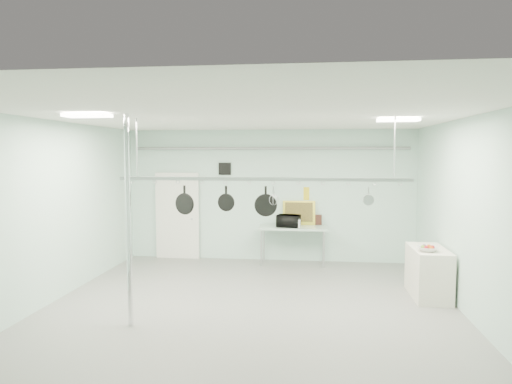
# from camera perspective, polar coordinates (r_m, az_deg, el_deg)

# --- Properties ---
(floor) EXTENTS (8.00, 8.00, 0.00)m
(floor) POSITION_cam_1_polar(r_m,az_deg,el_deg) (7.60, -1.15, -15.28)
(floor) COLOR gray
(floor) RESTS_ON ground
(ceiling) EXTENTS (7.00, 8.00, 0.02)m
(ceiling) POSITION_cam_1_polar(r_m,az_deg,el_deg) (7.17, -1.19, 9.44)
(ceiling) COLOR silver
(ceiling) RESTS_ON back_wall
(back_wall) EXTENTS (7.00, 0.02, 3.20)m
(back_wall) POSITION_cam_1_polar(r_m,az_deg,el_deg) (11.15, 1.67, -0.43)
(back_wall) COLOR #AED1C6
(back_wall) RESTS_ON floor
(right_wall) EXTENTS (0.02, 8.00, 3.20)m
(right_wall) POSITION_cam_1_polar(r_m,az_deg,el_deg) (7.57, 26.05, -3.36)
(right_wall) COLOR #AED1C6
(right_wall) RESTS_ON floor
(door) EXTENTS (1.10, 0.10, 2.20)m
(door) POSITION_cam_1_polar(r_m,az_deg,el_deg) (11.60, -9.77, -3.04)
(door) COLOR silver
(door) RESTS_ON floor
(wall_vent) EXTENTS (0.30, 0.04, 0.30)m
(wall_vent) POSITION_cam_1_polar(r_m,az_deg,el_deg) (11.25, -3.93, 2.92)
(wall_vent) COLOR black
(wall_vent) RESTS_ON back_wall
(conduit_pipe) EXTENTS (6.60, 0.07, 0.07)m
(conduit_pipe) POSITION_cam_1_polar(r_m,az_deg,el_deg) (11.02, 1.64, 5.49)
(conduit_pipe) COLOR gray
(conduit_pipe) RESTS_ON back_wall
(chrome_pole) EXTENTS (0.08, 0.08, 3.20)m
(chrome_pole) POSITION_cam_1_polar(r_m,az_deg,el_deg) (7.08, -15.64, -3.58)
(chrome_pole) COLOR silver
(chrome_pole) RESTS_ON floor
(prep_table) EXTENTS (1.60, 0.70, 0.91)m
(prep_table) POSITION_cam_1_polar(r_m,az_deg,el_deg) (10.83, 4.65, -4.70)
(prep_table) COLOR #A0BDA7
(prep_table) RESTS_ON floor
(side_cabinet) EXTENTS (0.60, 1.20, 0.90)m
(side_cabinet) POSITION_cam_1_polar(r_m,az_deg,el_deg) (9.01, 20.74, -9.41)
(side_cabinet) COLOR silver
(side_cabinet) RESTS_ON floor
(pot_rack) EXTENTS (4.80, 0.06, 1.00)m
(pot_rack) POSITION_cam_1_polar(r_m,az_deg,el_deg) (7.43, 0.67, 1.86)
(pot_rack) COLOR #B7B7BC
(pot_rack) RESTS_ON ceiling
(light_panel_left) EXTENTS (0.65, 0.30, 0.05)m
(light_panel_left) POSITION_cam_1_polar(r_m,az_deg,el_deg) (7.06, -20.35, 8.97)
(light_panel_left) COLOR white
(light_panel_left) RESTS_ON ceiling
(light_panel_right) EXTENTS (0.65, 0.30, 0.05)m
(light_panel_right) POSITION_cam_1_polar(r_m,az_deg,el_deg) (7.82, 17.35, 8.61)
(light_panel_right) COLOR white
(light_panel_right) RESTS_ON ceiling
(microwave) EXTENTS (0.58, 0.45, 0.29)m
(microwave) POSITION_cam_1_polar(r_m,az_deg,el_deg) (10.72, 4.10, -3.63)
(microwave) COLOR black
(microwave) RESTS_ON prep_table
(coffee_canister) EXTENTS (0.15, 0.15, 0.20)m
(coffee_canister) POSITION_cam_1_polar(r_m,az_deg,el_deg) (10.64, 5.18, -3.94)
(coffee_canister) COLOR white
(coffee_canister) RESTS_ON prep_table
(painting_large) EXTENTS (0.78, 0.15, 0.58)m
(painting_large) POSITION_cam_1_polar(r_m,az_deg,el_deg) (11.07, 5.39, -2.60)
(painting_large) COLOR gold
(painting_large) RESTS_ON prep_table
(painting_small) EXTENTS (0.30, 0.10, 0.25)m
(painting_small) POSITION_cam_1_polar(r_m,az_deg,el_deg) (11.09, 7.44, -3.47)
(painting_small) COLOR #341912
(painting_small) RESTS_ON prep_table
(fruit_bowl) EXTENTS (0.39, 0.39, 0.09)m
(fruit_bowl) POSITION_cam_1_polar(r_m,az_deg,el_deg) (8.62, 20.65, -6.68)
(fruit_bowl) COLOR silver
(fruit_bowl) RESTS_ON side_cabinet
(skillet_left) EXTENTS (0.36, 0.16, 0.50)m
(skillet_left) POSITION_cam_1_polar(r_m,az_deg,el_deg) (7.70, -8.93, -1.03)
(skillet_left) COLOR black
(skillet_left) RESTS_ON pot_rack
(skillet_mid) EXTENTS (0.30, 0.12, 0.40)m
(skillet_mid) POSITION_cam_1_polar(r_m,az_deg,el_deg) (7.54, -3.76, -0.75)
(skillet_mid) COLOR black
(skillet_mid) RESTS_ON pot_rack
(skillet_right) EXTENTS (0.37, 0.07, 0.50)m
(skillet_right) POSITION_cam_1_polar(r_m,az_deg,el_deg) (7.45, 1.22, -1.20)
(skillet_right) COLOR black
(skillet_right) RESTS_ON pot_rack
(whisk) EXTENTS (0.23, 0.23, 0.29)m
(whisk) POSITION_cam_1_polar(r_m,az_deg,el_deg) (7.43, 2.19, -0.39)
(whisk) COLOR silver
(whisk) RESTS_ON pot_rack
(grater) EXTENTS (0.10, 0.04, 0.23)m
(grater) POSITION_cam_1_polar(r_m,az_deg,el_deg) (7.40, 6.32, -0.20)
(grater) COLOR gold
(grater) RESTS_ON pot_rack
(saucepan) EXTENTS (0.19, 0.15, 0.30)m
(saucepan) POSITION_cam_1_polar(r_m,az_deg,el_deg) (7.46, 13.87, -0.54)
(saucepan) COLOR #AEADB2
(saucepan) RESTS_ON pot_rack
(fruit_cluster) EXTENTS (0.24, 0.24, 0.09)m
(fruit_cluster) POSITION_cam_1_polar(r_m,az_deg,el_deg) (8.61, 20.66, -6.42)
(fruit_cluster) COLOR maroon
(fruit_cluster) RESTS_ON fruit_bowl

